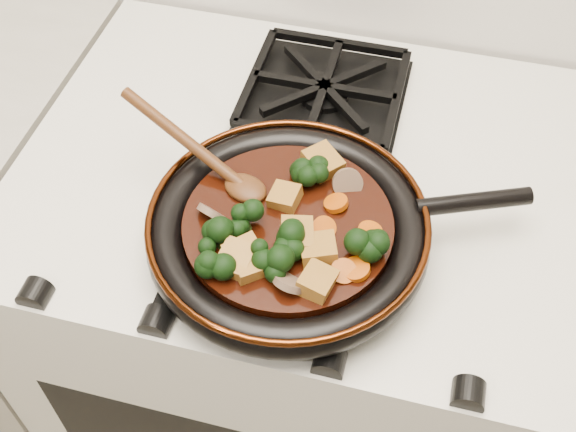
# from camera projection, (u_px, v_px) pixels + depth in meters

# --- Properties ---
(stove) EXTENTS (0.76, 0.60, 0.90)m
(stove) POSITION_uv_depth(u_px,v_px,m) (298.00, 334.00, 1.32)
(stove) COLOR beige
(stove) RESTS_ON ground
(burner_grate_front) EXTENTS (0.23, 0.23, 0.03)m
(burner_grate_front) POSITION_uv_depth(u_px,v_px,m) (274.00, 240.00, 0.88)
(burner_grate_front) COLOR black
(burner_grate_front) RESTS_ON stove
(burner_grate_back) EXTENTS (0.23, 0.23, 0.03)m
(burner_grate_back) POSITION_uv_depth(u_px,v_px,m) (324.00, 91.00, 1.05)
(burner_grate_back) COLOR black
(burner_grate_back) RESTS_ON stove
(skillet) EXTENTS (0.44, 0.33, 0.05)m
(skillet) POSITION_uv_depth(u_px,v_px,m) (290.00, 230.00, 0.85)
(skillet) COLOR black
(skillet) RESTS_ON burner_grate_front
(braising_sauce) EXTENTS (0.25, 0.25, 0.02)m
(braising_sauce) POSITION_uv_depth(u_px,v_px,m) (288.00, 227.00, 0.85)
(braising_sauce) COLOR black
(braising_sauce) RESTS_ON skillet
(tofu_cube_0) EXTENTS (0.04, 0.05, 0.03)m
(tofu_cube_0) POSITION_uv_depth(u_px,v_px,m) (317.00, 282.00, 0.78)
(tofu_cube_0) COLOR #936321
(tofu_cube_0) RESTS_ON braising_sauce
(tofu_cube_1) EXTENTS (0.05, 0.05, 0.03)m
(tofu_cube_1) POSITION_uv_depth(u_px,v_px,m) (297.00, 236.00, 0.81)
(tofu_cube_1) COLOR #936321
(tofu_cube_1) RESTS_ON braising_sauce
(tofu_cube_2) EXTENTS (0.06, 0.06, 0.03)m
(tofu_cube_2) POSITION_uv_depth(u_px,v_px,m) (245.00, 256.00, 0.80)
(tofu_cube_2) COLOR #936321
(tofu_cube_2) RESTS_ON braising_sauce
(tofu_cube_3) EXTENTS (0.05, 0.05, 0.02)m
(tofu_cube_3) POSITION_uv_depth(u_px,v_px,m) (250.00, 265.00, 0.79)
(tofu_cube_3) COLOR #936321
(tofu_cube_3) RESTS_ON braising_sauce
(tofu_cube_4) EXTENTS (0.06, 0.06, 0.03)m
(tofu_cube_4) POSITION_uv_depth(u_px,v_px,m) (323.00, 163.00, 0.88)
(tofu_cube_4) COLOR #936321
(tofu_cube_4) RESTS_ON braising_sauce
(tofu_cube_5) EXTENTS (0.04, 0.05, 0.03)m
(tofu_cube_5) POSITION_uv_depth(u_px,v_px,m) (236.00, 260.00, 0.79)
(tofu_cube_5) COLOR #936321
(tofu_cube_5) RESTS_ON braising_sauce
(tofu_cube_6) EXTENTS (0.05, 0.05, 0.03)m
(tofu_cube_6) POSITION_uv_depth(u_px,v_px,m) (319.00, 250.00, 0.80)
(tofu_cube_6) COLOR #936321
(tofu_cube_6) RESTS_ON braising_sauce
(tofu_cube_7) EXTENTS (0.04, 0.04, 0.02)m
(tofu_cube_7) POSITION_uv_depth(u_px,v_px,m) (285.00, 197.00, 0.85)
(tofu_cube_7) COLOR #936321
(tofu_cube_7) RESTS_ON braising_sauce
(broccoli_floret_0) EXTENTS (0.07, 0.07, 0.06)m
(broccoli_floret_0) POSITION_uv_depth(u_px,v_px,m) (369.00, 243.00, 0.80)
(broccoli_floret_0) COLOR black
(broccoli_floret_0) RESTS_ON braising_sauce
(broccoli_floret_1) EXTENTS (0.08, 0.09, 0.06)m
(broccoli_floret_1) POSITION_uv_depth(u_px,v_px,m) (222.00, 264.00, 0.78)
(broccoli_floret_1) COLOR black
(broccoli_floret_1) RESTS_ON braising_sauce
(broccoli_floret_2) EXTENTS (0.08, 0.08, 0.06)m
(broccoli_floret_2) POSITION_uv_depth(u_px,v_px,m) (246.00, 223.00, 0.82)
(broccoli_floret_2) COLOR black
(broccoli_floret_2) RESTS_ON braising_sauce
(broccoli_floret_3) EXTENTS (0.08, 0.08, 0.06)m
(broccoli_floret_3) POSITION_uv_depth(u_px,v_px,m) (309.00, 175.00, 0.87)
(broccoli_floret_3) COLOR black
(broccoli_floret_3) RESTS_ON braising_sauce
(broccoli_floret_4) EXTENTS (0.08, 0.09, 0.06)m
(broccoli_floret_4) POSITION_uv_depth(u_px,v_px,m) (290.00, 243.00, 0.80)
(broccoli_floret_4) COLOR black
(broccoli_floret_4) RESTS_ON braising_sauce
(broccoli_floret_5) EXTENTS (0.08, 0.09, 0.06)m
(broccoli_floret_5) POSITION_uv_depth(u_px,v_px,m) (222.00, 241.00, 0.81)
(broccoli_floret_5) COLOR black
(broccoli_floret_5) RESTS_ON braising_sauce
(broccoli_floret_6) EXTENTS (0.08, 0.08, 0.06)m
(broccoli_floret_6) POSITION_uv_depth(u_px,v_px,m) (270.00, 262.00, 0.79)
(broccoli_floret_6) COLOR black
(broccoli_floret_6) RESTS_ON braising_sauce
(carrot_coin_0) EXTENTS (0.03, 0.03, 0.01)m
(carrot_coin_0) POSITION_uv_depth(u_px,v_px,m) (370.00, 232.00, 0.82)
(carrot_coin_0) COLOR #A44004
(carrot_coin_0) RESTS_ON braising_sauce
(carrot_coin_1) EXTENTS (0.03, 0.03, 0.02)m
(carrot_coin_1) POSITION_uv_depth(u_px,v_px,m) (324.00, 228.00, 0.83)
(carrot_coin_1) COLOR #A44004
(carrot_coin_1) RESTS_ON braising_sauce
(carrot_coin_2) EXTENTS (0.03, 0.03, 0.02)m
(carrot_coin_2) POSITION_uv_depth(u_px,v_px,m) (336.00, 203.00, 0.85)
(carrot_coin_2) COLOR #A44004
(carrot_coin_2) RESTS_ON braising_sauce
(carrot_coin_3) EXTENTS (0.03, 0.03, 0.02)m
(carrot_coin_3) POSITION_uv_depth(u_px,v_px,m) (356.00, 269.00, 0.79)
(carrot_coin_3) COLOR #A44004
(carrot_coin_3) RESTS_ON braising_sauce
(carrot_coin_4) EXTENTS (0.03, 0.03, 0.02)m
(carrot_coin_4) POSITION_uv_depth(u_px,v_px,m) (343.00, 271.00, 0.79)
(carrot_coin_4) COLOR #A44004
(carrot_coin_4) RESTS_ON braising_sauce
(mushroom_slice_0) EXTENTS (0.04, 0.04, 0.03)m
(mushroom_slice_0) POSITION_uv_depth(u_px,v_px,m) (211.00, 213.00, 0.84)
(mushroom_slice_0) COLOR brown
(mushroom_slice_0) RESTS_ON braising_sauce
(mushroom_slice_1) EXTENTS (0.05, 0.04, 0.03)m
(mushroom_slice_1) POSITION_uv_depth(u_px,v_px,m) (290.00, 283.00, 0.78)
(mushroom_slice_1) COLOR brown
(mushroom_slice_1) RESTS_ON braising_sauce
(mushroom_slice_2) EXTENTS (0.04, 0.04, 0.04)m
(mushroom_slice_2) POSITION_uv_depth(u_px,v_px,m) (347.00, 183.00, 0.87)
(mushroom_slice_2) COLOR brown
(mushroom_slice_2) RESTS_ON braising_sauce
(wooden_spoon) EXTENTS (0.13, 0.07, 0.19)m
(wooden_spoon) POSITION_uv_depth(u_px,v_px,m) (214.00, 163.00, 0.87)
(wooden_spoon) COLOR #46250F
(wooden_spoon) RESTS_ON braising_sauce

